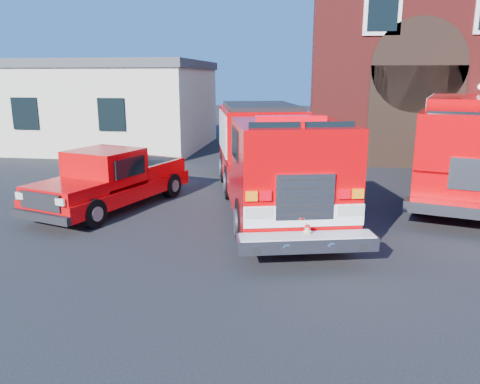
# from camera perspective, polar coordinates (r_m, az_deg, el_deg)

# --- Properties ---
(ground) EXTENTS (100.00, 100.00, 0.00)m
(ground) POSITION_cam_1_polar(r_m,az_deg,el_deg) (10.99, 0.88, -5.10)
(ground) COLOR black
(ground) RESTS_ON ground
(parking_stripe_mid) EXTENTS (0.12, 3.00, 0.01)m
(parking_stripe_mid) POSITION_cam_1_polar(r_m,az_deg,el_deg) (15.64, 27.25, -0.88)
(parking_stripe_mid) COLOR yellow
(parking_stripe_mid) RESTS_ON ground
(parking_stripe_far) EXTENTS (0.12, 3.00, 0.01)m
(parking_stripe_far) POSITION_cam_1_polar(r_m,az_deg,el_deg) (18.43, 24.30, 1.47)
(parking_stripe_far) COLOR yellow
(parking_stripe_far) RESTS_ON ground
(fire_station) EXTENTS (15.20, 10.20, 8.45)m
(fire_station) POSITION_cam_1_polar(r_m,az_deg,el_deg) (25.50, 26.46, 14.01)
(fire_station) COLOR maroon
(fire_station) RESTS_ON ground
(side_building) EXTENTS (10.20, 8.20, 4.35)m
(side_building) POSITION_cam_1_polar(r_m,az_deg,el_deg) (25.51, -16.03, 10.27)
(side_building) COLOR beige
(side_building) RESTS_ON ground
(fire_engine) EXTENTS (4.50, 9.31, 2.77)m
(fire_engine) POSITION_cam_1_polar(r_m,az_deg,el_deg) (12.99, 3.68, 4.37)
(fire_engine) COLOR black
(fire_engine) RESTS_ON ground
(pickup_truck) EXTENTS (3.31, 5.41, 1.67)m
(pickup_truck) POSITION_cam_1_polar(r_m,az_deg,el_deg) (13.45, -15.31, 1.44)
(pickup_truck) COLOR black
(pickup_truck) RESTS_ON ground
(secondary_truck) EXTENTS (5.23, 9.48, 2.94)m
(secondary_truck) POSITION_cam_1_polar(r_m,az_deg,el_deg) (16.28, 26.33, 5.49)
(secondary_truck) COLOR black
(secondary_truck) RESTS_ON ground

